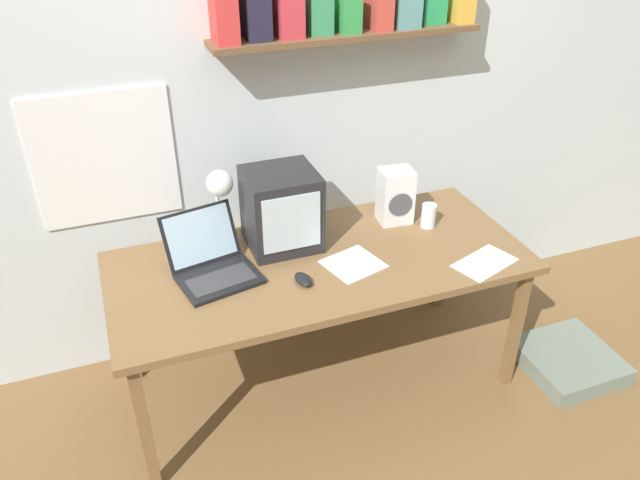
{
  "coord_description": "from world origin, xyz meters",
  "views": [
    {
      "loc": [
        -0.79,
        -2.1,
        2.2
      ],
      "look_at": [
        0.0,
        0.0,
        0.8
      ],
      "focal_mm": 35.0,
      "sensor_mm": 36.0,
      "label": 1
    }
  ],
  "objects_px": {
    "open_notebook": "(485,263)",
    "loose_paper_near_monitor": "(353,264)",
    "laptop": "(211,260)",
    "computer_mouse": "(303,279)",
    "floor_cushion": "(568,360)",
    "space_heater": "(395,196)",
    "corner_desk": "(320,269)",
    "juice_glass": "(428,217)",
    "crt_monitor": "(282,209)",
    "desk_lamp": "(220,192)"
  },
  "relations": [
    {
      "from": "computer_mouse",
      "to": "corner_desk",
      "type": "bearing_deg",
      "value": 47.65
    },
    {
      "from": "crt_monitor",
      "to": "desk_lamp",
      "type": "distance_m",
      "value": 0.28
    },
    {
      "from": "corner_desk",
      "to": "juice_glass",
      "type": "relative_size",
      "value": 16.07
    },
    {
      "from": "computer_mouse",
      "to": "open_notebook",
      "type": "relative_size",
      "value": 0.37
    },
    {
      "from": "crt_monitor",
      "to": "loose_paper_near_monitor",
      "type": "xyz_separation_m",
      "value": [
        0.23,
        -0.27,
        -0.17
      ]
    },
    {
      "from": "crt_monitor",
      "to": "open_notebook",
      "type": "distance_m",
      "value": 0.91
    },
    {
      "from": "corner_desk",
      "to": "laptop",
      "type": "height_order",
      "value": "laptop"
    },
    {
      "from": "laptop",
      "to": "desk_lamp",
      "type": "distance_m",
      "value": 0.29
    },
    {
      "from": "desk_lamp",
      "to": "laptop",
      "type": "bearing_deg",
      "value": -125.73
    },
    {
      "from": "loose_paper_near_monitor",
      "to": "space_heater",
      "type": "bearing_deg",
      "value": 40.25
    },
    {
      "from": "laptop",
      "to": "loose_paper_near_monitor",
      "type": "bearing_deg",
      "value": -26.27
    },
    {
      "from": "juice_glass",
      "to": "laptop",
      "type": "bearing_deg",
      "value": -178.82
    },
    {
      "from": "juice_glass",
      "to": "floor_cushion",
      "type": "relative_size",
      "value": 0.26
    },
    {
      "from": "juice_glass",
      "to": "open_notebook",
      "type": "bearing_deg",
      "value": -78.04
    },
    {
      "from": "juice_glass",
      "to": "computer_mouse",
      "type": "distance_m",
      "value": 0.74
    },
    {
      "from": "space_heater",
      "to": "computer_mouse",
      "type": "height_order",
      "value": "space_heater"
    },
    {
      "from": "floor_cushion",
      "to": "laptop",
      "type": "bearing_deg",
      "value": 165.36
    },
    {
      "from": "open_notebook",
      "to": "loose_paper_near_monitor",
      "type": "height_order",
      "value": "same"
    },
    {
      "from": "open_notebook",
      "to": "floor_cushion",
      "type": "relative_size",
      "value": 0.7
    },
    {
      "from": "desk_lamp",
      "to": "juice_glass",
      "type": "relative_size",
      "value": 3.51
    },
    {
      "from": "space_heater",
      "to": "juice_glass",
      "type": "bearing_deg",
      "value": -34.42
    },
    {
      "from": "loose_paper_near_monitor",
      "to": "floor_cushion",
      "type": "distance_m",
      "value": 1.29
    },
    {
      "from": "space_heater",
      "to": "crt_monitor",
      "type": "bearing_deg",
      "value": -173.25
    },
    {
      "from": "corner_desk",
      "to": "desk_lamp",
      "type": "xyz_separation_m",
      "value": [
        -0.37,
        0.21,
        0.34
      ]
    },
    {
      "from": "crt_monitor",
      "to": "loose_paper_near_monitor",
      "type": "distance_m",
      "value": 0.39
    },
    {
      "from": "juice_glass",
      "to": "loose_paper_near_monitor",
      "type": "xyz_separation_m",
      "value": [
        -0.46,
        -0.17,
        -0.05
      ]
    },
    {
      "from": "desk_lamp",
      "to": "juice_glass",
      "type": "height_order",
      "value": "desk_lamp"
    },
    {
      "from": "computer_mouse",
      "to": "open_notebook",
      "type": "height_order",
      "value": "computer_mouse"
    },
    {
      "from": "laptop",
      "to": "loose_paper_near_monitor",
      "type": "height_order",
      "value": "laptop"
    },
    {
      "from": "computer_mouse",
      "to": "loose_paper_near_monitor",
      "type": "xyz_separation_m",
      "value": [
        0.24,
        0.05,
        -0.01
      ]
    },
    {
      "from": "laptop",
      "to": "open_notebook",
      "type": "bearing_deg",
      "value": -28.58
    },
    {
      "from": "open_notebook",
      "to": "loose_paper_near_monitor",
      "type": "relative_size",
      "value": 1.13
    },
    {
      "from": "crt_monitor",
      "to": "juice_glass",
      "type": "xyz_separation_m",
      "value": [
        0.69,
        -0.09,
        -0.12
      ]
    },
    {
      "from": "space_heater",
      "to": "open_notebook",
      "type": "height_order",
      "value": "space_heater"
    },
    {
      "from": "corner_desk",
      "to": "space_heater",
      "type": "distance_m",
      "value": 0.52
    },
    {
      "from": "open_notebook",
      "to": "crt_monitor",
      "type": "bearing_deg",
      "value": 149.13
    },
    {
      "from": "computer_mouse",
      "to": "laptop",
      "type": "bearing_deg",
      "value": 148.46
    },
    {
      "from": "corner_desk",
      "to": "space_heater",
      "type": "bearing_deg",
      "value": 23.41
    },
    {
      "from": "desk_lamp",
      "to": "space_heater",
      "type": "distance_m",
      "value": 0.83
    },
    {
      "from": "juice_glass",
      "to": "open_notebook",
      "type": "distance_m",
      "value": 0.38
    },
    {
      "from": "laptop",
      "to": "juice_glass",
      "type": "xyz_separation_m",
      "value": [
        1.03,
        0.02,
        -0.01
      ]
    },
    {
      "from": "loose_paper_near_monitor",
      "to": "floor_cushion",
      "type": "xyz_separation_m",
      "value": [
        1.07,
        -0.28,
        -0.66
      ]
    },
    {
      "from": "loose_paper_near_monitor",
      "to": "floor_cushion",
      "type": "bearing_deg",
      "value": -14.54
    },
    {
      "from": "floor_cushion",
      "to": "space_heater",
      "type": "bearing_deg",
      "value": 143.03
    },
    {
      "from": "open_notebook",
      "to": "corner_desk",
      "type": "bearing_deg",
      "value": 157.27
    },
    {
      "from": "laptop",
      "to": "open_notebook",
      "type": "distance_m",
      "value": 1.16
    },
    {
      "from": "space_heater",
      "to": "desk_lamp",
      "type": "bearing_deg",
      "value": -175.76
    },
    {
      "from": "crt_monitor",
      "to": "laptop",
      "type": "height_order",
      "value": "crt_monitor"
    },
    {
      "from": "corner_desk",
      "to": "laptop",
      "type": "xyz_separation_m",
      "value": [
        -0.46,
        0.07,
        0.11
      ]
    },
    {
      "from": "juice_glass",
      "to": "floor_cushion",
      "type": "distance_m",
      "value": 1.04
    }
  ]
}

